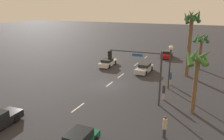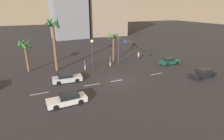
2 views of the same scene
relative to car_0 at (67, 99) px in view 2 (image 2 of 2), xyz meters
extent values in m
plane|color=#28282D|center=(8.64, 4.21, -0.59)|extent=(220.00, 220.00, 0.00)
cube|color=silver|center=(-3.02, 4.21, -0.59)|extent=(2.33, 0.14, 0.01)
cube|color=silver|center=(4.41, 4.21, -0.59)|extent=(2.48, 0.14, 0.01)
cube|color=silver|center=(8.46, 4.21, -0.59)|extent=(2.03, 0.14, 0.01)
cube|color=silver|center=(16.22, 4.21, -0.59)|extent=(2.38, 0.14, 0.01)
cube|color=silver|center=(-0.06, 0.00, -0.11)|extent=(4.76, 2.00, 0.65)
cube|color=black|center=(0.22, 0.01, 0.44)|extent=(2.32, 1.66, 0.46)
cylinder|color=black|center=(-1.46, -0.91, -0.27)|extent=(0.65, 0.25, 0.64)
cylinder|color=black|center=(-1.55, 0.74, -0.27)|extent=(0.65, 0.25, 0.64)
cylinder|color=black|center=(1.43, -0.75, -0.27)|extent=(0.65, 0.25, 0.64)
cylinder|color=black|center=(1.34, 0.90, -0.27)|extent=(0.65, 0.25, 0.64)
cube|color=black|center=(22.40, 0.03, -0.09)|extent=(4.73, 1.94, 0.69)
cube|color=black|center=(22.68, 0.04, 0.53)|extent=(2.30, 1.62, 0.55)
cylinder|color=black|center=(21.00, -0.85, -0.27)|extent=(0.65, 0.25, 0.64)
cylinder|color=black|center=(20.93, 0.79, -0.27)|extent=(0.65, 0.25, 0.64)
cylinder|color=black|center=(23.88, -0.72, -0.27)|extent=(0.65, 0.25, 0.64)
cylinder|color=black|center=(23.81, 0.91, -0.27)|extent=(0.65, 0.25, 0.64)
cube|color=#B7B7BC|center=(1.23, 6.87, -0.08)|extent=(4.55, 1.90, 0.70)
cube|color=black|center=(0.96, 6.88, 0.50)|extent=(2.22, 1.58, 0.47)
cylinder|color=black|center=(2.65, 7.58, -0.27)|extent=(0.65, 0.25, 0.64)
cylinder|color=black|center=(2.57, 6.01, -0.27)|extent=(0.65, 0.25, 0.64)
cylinder|color=black|center=(-0.12, 7.72, -0.27)|extent=(0.65, 0.25, 0.64)
cylinder|color=black|center=(-0.20, 6.15, -0.27)|extent=(0.65, 0.25, 0.64)
cube|color=#0F5138|center=(22.27, 7.99, -0.12)|extent=(4.07, 1.69, 0.63)
cube|color=black|center=(22.03, 7.99, 0.49)|extent=(1.96, 1.47, 0.59)
cylinder|color=black|center=(23.53, 8.77, -0.27)|extent=(0.64, 0.22, 0.64)
cylinder|color=black|center=(23.53, 7.20, -0.27)|extent=(0.64, 0.22, 0.64)
cylinder|color=black|center=(21.01, 8.78, -0.27)|extent=(0.64, 0.22, 0.64)
cylinder|color=black|center=(21.01, 7.22, -0.27)|extent=(0.64, 0.22, 0.64)
cylinder|color=#38383D|center=(12.28, 11.63, 2.27)|extent=(0.20, 0.20, 5.73)
cylinder|color=#38383D|center=(12.40, 8.88, 4.88)|extent=(0.35, 5.50, 0.12)
cube|color=black|center=(12.51, 6.14, 4.31)|extent=(0.33, 0.33, 0.95)
sphere|color=#360503|center=(12.52, 5.96, 4.60)|extent=(0.20, 0.20, 0.20)
sphere|color=#392605|center=(12.52, 5.96, 4.30)|extent=(0.20, 0.20, 0.20)
sphere|color=green|center=(12.52, 5.96, 4.00)|extent=(0.20, 0.20, 0.20)
cube|color=#1959B2|center=(12.39, 9.16, 4.56)|extent=(0.09, 1.10, 0.28)
cylinder|color=#2D2D33|center=(6.94, 11.63, 1.86)|extent=(0.18, 0.18, 4.92)
sphere|color=#F2EACC|center=(6.94, 11.63, 4.60)|extent=(0.56, 0.56, 0.56)
cylinder|color=#B2A58C|center=(5.38, 11.61, -0.22)|extent=(0.27, 0.27, 0.74)
cylinder|color=#2D478C|center=(5.38, 11.61, 0.55)|extent=(0.35, 0.35, 0.81)
sphere|color=brown|center=(5.38, 11.61, 1.07)|extent=(0.22, 0.22, 0.22)
cylinder|color=#B2A58C|center=(10.58, 11.76, -0.21)|extent=(0.30, 0.30, 0.78)
cylinder|color=#333338|center=(10.58, 11.76, 0.61)|extent=(0.40, 0.40, 0.85)
sphere|color=#8C664C|center=(10.58, 11.76, 1.14)|extent=(0.23, 0.23, 0.23)
cylinder|color=#333338|center=(18.04, 13.32, -0.21)|extent=(0.34, 0.34, 0.78)
cylinder|color=#B2A58C|center=(18.04, 13.32, 0.61)|extent=(0.45, 0.45, 0.85)
sphere|color=brown|center=(18.04, 13.32, 1.15)|extent=(0.23, 0.23, 0.23)
cylinder|color=brown|center=(0.48, 13.15, 3.66)|extent=(0.54, 0.54, 8.51)
cone|color=#235628|center=(1.33, 13.18, 8.18)|extent=(0.61, 1.40, 1.73)
cone|color=#235628|center=(0.98, 13.77, 7.86)|extent=(1.57, 1.42, 1.45)
cone|color=#235628|center=(0.31, 13.99, 8.17)|extent=(1.49, 0.83, 1.73)
cone|color=#235628|center=(-0.13, 13.55, 8.20)|extent=(1.27, 1.54, 1.38)
cone|color=#235628|center=(-0.21, 12.91, 8.17)|extent=(0.96, 1.42, 1.51)
cone|color=#235628|center=(0.33, 12.56, 8.00)|extent=(1.39, 0.86, 1.22)
cone|color=#235628|center=(1.00, 12.43, 7.89)|extent=(1.54, 1.32, 1.78)
cylinder|color=brown|center=(-4.31, 14.56, 1.94)|extent=(0.45, 0.45, 5.07)
cone|color=#2D6633|center=(-3.63, 14.46, 4.38)|extent=(0.74, 1.33, 1.45)
cone|color=#2D6633|center=(-3.81, 15.21, 4.53)|extent=(1.52, 1.36, 1.59)
cone|color=#2D6633|center=(-4.60, 15.26, 4.73)|extent=(1.61, 1.10, 1.43)
cone|color=#2D6633|center=(-5.14, 14.54, 4.69)|extent=(0.60, 1.65, 1.47)
cone|color=#2D6633|center=(-4.69, 13.75, 4.58)|extent=(1.67, 1.18, 1.74)
cone|color=#2D6633|center=(-3.91, 14.00, 4.59)|extent=(1.48, 1.28, 1.31)
cylinder|color=brown|center=(12.69, 14.98, 2.12)|extent=(0.39, 0.39, 5.43)
cone|color=#38702D|center=(13.45, 15.08, 4.98)|extent=(0.75, 1.60, 1.40)
cone|color=#38702D|center=(12.96, 15.59, 4.87)|extent=(1.30, 0.99, 1.42)
cone|color=#38702D|center=(11.88, 15.39, 4.96)|extent=(1.27, 1.81, 1.62)
cone|color=#38702D|center=(12.12, 14.65, 5.09)|extent=(1.04, 1.25, 1.43)
cone|color=#38702D|center=(13.09, 14.22, 4.92)|extent=(1.68, 1.23, 1.61)
cube|color=gray|center=(25.84, 53.72, 10.12)|extent=(16.27, 16.07, 21.43)
camera|label=1|loc=(33.67, 15.78, 9.34)|focal=35.49mm
camera|label=2|loc=(-2.75, -19.79, 10.41)|focal=28.90mm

